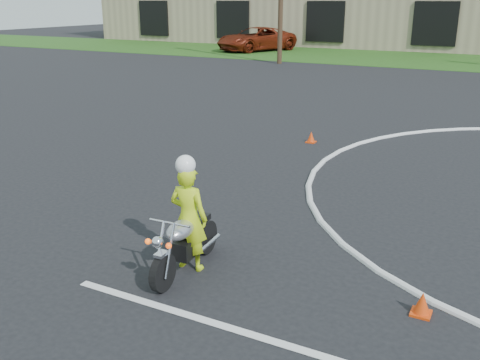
% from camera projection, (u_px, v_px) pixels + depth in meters
% --- Properties ---
extents(primary_motorcycle, '(0.60, 1.72, 0.91)m').
position_uv_depth(primary_motorcycle, '(185.00, 243.00, 7.39)').
color(primary_motorcycle, black).
rests_on(primary_motorcycle, ground).
extents(rider_primary_grp, '(0.57, 0.39, 1.68)m').
position_uv_depth(rider_primary_grp, '(189.00, 215.00, 7.38)').
color(rider_primary_grp, '#C3E518').
rests_on(rider_primary_grp, ground).
extents(pickup_grp, '(5.05, 6.72, 1.70)m').
position_uv_depth(pickup_grp, '(256.00, 39.00, 39.06)').
color(pickup_grp, '#651B0B').
rests_on(pickup_grp, ground).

